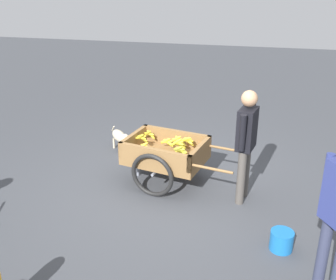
{
  "coord_description": "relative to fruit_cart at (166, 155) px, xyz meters",
  "views": [
    {
      "loc": [
        -1.1,
        4.9,
        2.93
      ],
      "look_at": [
        0.05,
        -0.11,
        0.75
      ],
      "focal_mm": 43.42,
      "sensor_mm": 36.0,
      "label": 1
    }
  ],
  "objects": [
    {
      "name": "vendor_person",
      "position": [
        -1.12,
        0.24,
        0.48
      ],
      "size": [
        0.27,
        0.56,
        1.54
      ],
      "color": "#4C4742",
      "rests_on": "ground"
    },
    {
      "name": "dog",
      "position": [
        1.02,
        -0.9,
        -0.17
      ],
      "size": [
        0.47,
        0.54,
        0.4
      ],
      "color": "beige",
      "rests_on": "ground"
    },
    {
      "name": "plastic_bucket",
      "position": [
        -1.62,
        1.24,
        -0.33
      ],
      "size": [
        0.26,
        0.26,
        0.23
      ],
      "primitive_type": "cylinder",
      "color": "#1966B2",
      "rests_on": "ground"
    },
    {
      "name": "fruit_cart",
      "position": [
        0.0,
        0.0,
        0.0
      ],
      "size": [
        1.77,
        1.11,
        0.74
      ],
      "color": "olive",
      "rests_on": "ground"
    },
    {
      "name": "ground_plane",
      "position": [
        -0.11,
        0.27,
        -0.44
      ],
      "size": [
        24.0,
        24.0,
        0.0
      ],
      "primitive_type": "plane",
      "color": "#3D3F44"
    }
  ]
}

